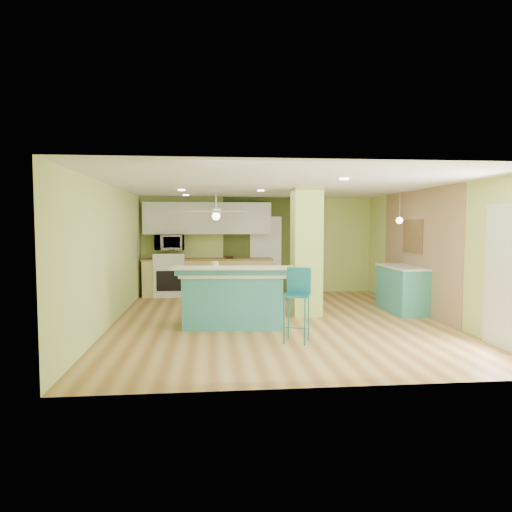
# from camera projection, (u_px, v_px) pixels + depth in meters

# --- Properties ---
(floor) EXTENTS (6.00, 7.00, 0.01)m
(floor) POSITION_uv_depth(u_px,v_px,m) (277.00, 321.00, 8.51)
(floor) COLOR olive
(floor) RESTS_ON ground
(ceiling) EXTENTS (6.00, 7.00, 0.01)m
(ceiling) POSITION_uv_depth(u_px,v_px,m) (278.00, 186.00, 8.33)
(ceiling) COLOR white
(ceiling) RESTS_ON wall_back
(wall_back) EXTENTS (6.00, 0.01, 2.50)m
(wall_back) POSITION_uv_depth(u_px,v_px,m) (258.00, 245.00, 11.90)
(wall_back) COLOR #C6DA75
(wall_back) RESTS_ON floor
(wall_front) EXTENTS (6.00, 0.01, 2.50)m
(wall_front) POSITION_uv_depth(u_px,v_px,m) (324.00, 275.00, 4.94)
(wall_front) COLOR #C6DA75
(wall_front) RESTS_ON floor
(wall_left) EXTENTS (0.01, 7.00, 2.50)m
(wall_left) POSITION_uv_depth(u_px,v_px,m) (111.00, 255.00, 8.12)
(wall_left) COLOR #C6DA75
(wall_left) RESTS_ON floor
(wall_right) EXTENTS (0.01, 7.00, 2.50)m
(wall_right) POSITION_uv_depth(u_px,v_px,m) (433.00, 253.00, 8.72)
(wall_right) COLOR #C6DA75
(wall_right) RESTS_ON floor
(wood_panel) EXTENTS (0.02, 3.40, 2.50)m
(wood_panel) POSITION_uv_depth(u_px,v_px,m) (418.00, 251.00, 9.31)
(wood_panel) COLOR #987557
(wood_panel) RESTS_ON floor
(olive_accent) EXTENTS (2.20, 0.02, 2.50)m
(olive_accent) POSITION_uv_depth(u_px,v_px,m) (266.00, 245.00, 11.90)
(olive_accent) COLOR #404D1E
(olive_accent) RESTS_ON floor
(interior_door) EXTENTS (0.82, 0.05, 2.00)m
(interior_door) POSITION_uv_depth(u_px,v_px,m) (266.00, 255.00, 11.89)
(interior_door) COLOR white
(interior_door) RESTS_ON floor
(french_door) EXTENTS (0.04, 1.08, 2.10)m
(french_door) POSITION_uv_depth(u_px,v_px,m) (509.00, 277.00, 6.45)
(french_door) COLOR white
(french_door) RESTS_ON floor
(column) EXTENTS (0.55, 0.55, 2.50)m
(column) POSITION_uv_depth(u_px,v_px,m) (306.00, 252.00, 8.98)
(column) COLOR #AEC95D
(column) RESTS_ON floor
(kitchen_run) EXTENTS (3.25, 0.63, 0.94)m
(kitchen_run) POSITION_uv_depth(u_px,v_px,m) (208.00, 277.00, 11.52)
(kitchen_run) COLOR #C9BE69
(kitchen_run) RESTS_ON floor
(stove) EXTENTS (0.76, 0.66, 1.08)m
(stove) POSITION_uv_depth(u_px,v_px,m) (170.00, 278.00, 11.42)
(stove) COLOR white
(stove) RESTS_ON floor
(upper_cabinets) EXTENTS (3.20, 0.34, 0.80)m
(upper_cabinets) POSITION_uv_depth(u_px,v_px,m) (208.00, 218.00, 11.54)
(upper_cabinets) COLOR white
(upper_cabinets) RESTS_ON wall_back
(microwave) EXTENTS (0.70, 0.48, 0.39)m
(microwave) POSITION_uv_depth(u_px,v_px,m) (170.00, 242.00, 11.37)
(microwave) COLOR white
(microwave) RESTS_ON wall_back
(ceiling_fan) EXTENTS (1.41, 1.41, 0.61)m
(ceiling_fan) POSITION_uv_depth(u_px,v_px,m) (216.00, 212.00, 10.24)
(ceiling_fan) COLOR white
(ceiling_fan) RESTS_ON ceiling
(pendant_lamp) EXTENTS (0.14, 0.14, 0.69)m
(pendant_lamp) POSITION_uv_depth(u_px,v_px,m) (399.00, 220.00, 9.38)
(pendant_lamp) COLOR silver
(pendant_lamp) RESTS_ON ceiling
(wall_decor) EXTENTS (0.03, 0.90, 0.70)m
(wall_decor) POSITION_uv_depth(u_px,v_px,m) (413.00, 236.00, 9.49)
(wall_decor) COLOR brown
(wall_decor) RESTS_ON wood_panel
(peninsula) EXTENTS (2.08, 1.24, 1.09)m
(peninsula) POSITION_uv_depth(u_px,v_px,m) (233.00, 298.00, 8.03)
(peninsula) COLOR teal
(peninsula) RESTS_ON floor
(bar_stool) EXTENTS (0.49, 0.49, 1.13)m
(bar_stool) POSITION_uv_depth(u_px,v_px,m) (298.00, 292.00, 6.99)
(bar_stool) COLOR #1C6D7F
(bar_stool) RESTS_ON floor
(side_counter) EXTENTS (0.62, 1.46, 0.94)m
(side_counter) POSITION_uv_depth(u_px,v_px,m) (402.00, 289.00, 9.41)
(side_counter) COLOR teal
(side_counter) RESTS_ON floor
(fruit_bowl) EXTENTS (0.29, 0.29, 0.06)m
(fruit_bowl) POSITION_uv_depth(u_px,v_px,m) (229.00, 257.00, 11.48)
(fruit_bowl) COLOR #3A2417
(fruit_bowl) RESTS_ON kitchen_run
(canister) EXTENTS (0.14, 0.14, 0.19)m
(canister) POSITION_uv_depth(u_px,v_px,m) (215.00, 267.00, 8.19)
(canister) COLOR gold
(canister) RESTS_ON peninsula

